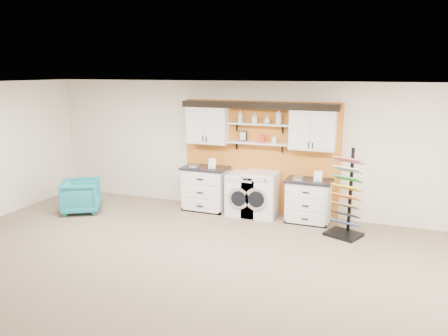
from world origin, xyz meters
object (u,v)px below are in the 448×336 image
at_px(base_cabinet_left, 206,188).
at_px(sample_rack, 346,209).
at_px(washer, 244,194).
at_px(armchair, 81,196).
at_px(dryer, 261,194).
at_px(base_cabinet_right, 308,201).

xyz_separation_m(base_cabinet_left, sample_rack, (3.04, -0.54, 0.04)).
height_order(washer, armchair, washer).
relative_size(washer, sample_rack, 0.55).
bearing_deg(dryer, base_cabinet_right, 0.20).
distance_m(base_cabinet_left, armchair, 2.69).
xyz_separation_m(base_cabinet_left, armchair, (-2.44, -1.13, -0.12)).
xyz_separation_m(base_cabinet_right, sample_rack, (0.78, -0.54, 0.08)).
bearing_deg(armchair, sample_rack, -114.44).
bearing_deg(base_cabinet_right, armchair, -166.49).
bearing_deg(sample_rack, armchair, -151.41).
xyz_separation_m(base_cabinet_left, washer, (0.89, -0.00, -0.03)).
distance_m(base_cabinet_right, dryer, 1.00).
bearing_deg(armchair, base_cabinet_right, -107.12).
distance_m(dryer, armchair, 3.88).
distance_m(base_cabinet_left, dryer, 1.26).
height_order(base_cabinet_right, dryer, dryer).
xyz_separation_m(dryer, sample_rack, (1.78, -0.53, 0.05)).
distance_m(washer, sample_rack, 2.22).
height_order(base_cabinet_right, sample_rack, sample_rack).
bearing_deg(washer, sample_rack, -13.88).
distance_m(sample_rack, armchair, 5.52).
xyz_separation_m(washer, armchair, (-3.33, -1.13, -0.09)).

